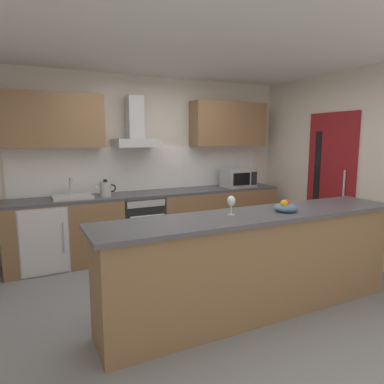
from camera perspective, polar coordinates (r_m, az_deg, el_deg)
The scene contains 17 objects.
ground at distance 4.01m, azimuth 2.22°, elevation -16.15°, with size 5.59×4.75×0.02m, color gray.
ceiling at distance 3.75m, azimuth 2.47°, elevation 23.10°, with size 5.59×4.75×0.02m, color white.
wall_back at distance 5.43m, azimuth -7.52°, elevation 4.69°, with size 5.59×0.12×2.60m, color silver.
wall_right at distance 5.21m, azimuth 25.78°, elevation 3.73°, with size 0.12×4.75×2.60m, color silver.
backsplash_tile at distance 5.37m, azimuth -7.26°, elevation 3.90°, with size 3.91×0.02×0.66m, color white.
counter_back at distance 5.20m, azimuth -5.98°, elevation -4.94°, with size 4.04×0.60×0.90m.
counter_island at distance 3.44m, azimuth 10.54°, elevation -11.43°, with size 3.14×0.64×0.99m.
upper_cabinets at distance 5.20m, azimuth -6.83°, elevation 11.26°, with size 3.99×0.32×0.70m.
side_door at distance 5.44m, azimuth 21.77°, elevation 1.26°, with size 0.08×0.85×2.05m.
oven at distance 5.10m, azimuth -8.47°, elevation -5.16°, with size 0.60×0.62×0.80m.
refrigerator at distance 4.89m, azimuth -23.32°, elevation -6.85°, with size 0.58×0.60×0.85m.
microwave at distance 5.69m, azimuth 7.62°, elevation 2.35°, with size 0.50×0.38×0.30m.
sink at distance 4.82m, azimuth -19.10°, elevation -0.67°, with size 0.50×0.40×0.26m.
kettle at distance 4.84m, azimuth -14.05°, elevation 0.50°, with size 0.29×0.15×0.24m.
range_hood at distance 5.08m, azimuth -9.27°, elevation 9.88°, with size 0.62×0.45×0.72m.
wine_glass at distance 3.17m, azimuth 6.48°, elevation -1.60°, with size 0.08×0.08×0.18m.
fruit_bowl at distance 3.43m, azimuth 15.15°, elevation -2.41°, with size 0.22×0.22×0.13m.
Camera 1 is at (-1.74, -3.19, 1.68)m, focal length 32.40 mm.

